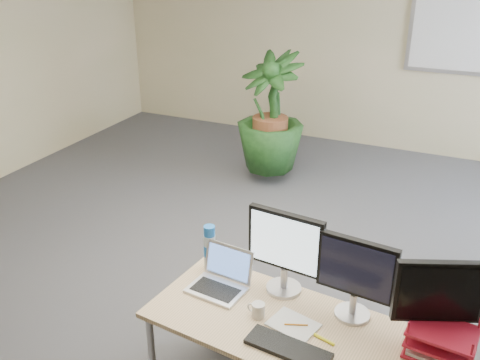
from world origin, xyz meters
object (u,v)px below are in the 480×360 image
at_px(desk, 304,338).
at_px(monitor_left, 285,247).
at_px(floor_plant, 270,118).
at_px(monitor_right, 356,274).
at_px(laptop, 222,278).

bearing_deg(desk, monitor_left, 134.50).
height_order(desk, floor_plant, floor_plant).
bearing_deg(monitor_right, desk, -149.03).
relative_size(desk, monitor_left, 3.37).
relative_size(floor_plant, monitor_left, 2.89).
bearing_deg(monitor_right, laptop, -175.92).
relative_size(monitor_left, monitor_right, 1.07).
bearing_deg(monitor_left, laptop, -160.87).
height_order(desk, monitor_right, monitor_right).
bearing_deg(floor_plant, monitor_left, -66.84).
distance_m(floor_plant, monitor_right, 3.31).
distance_m(desk, monitor_left, 0.52).
distance_m(floor_plant, monitor_left, 3.06).
bearing_deg(laptop, desk, -8.40).
distance_m(desk, monitor_right, 0.49).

